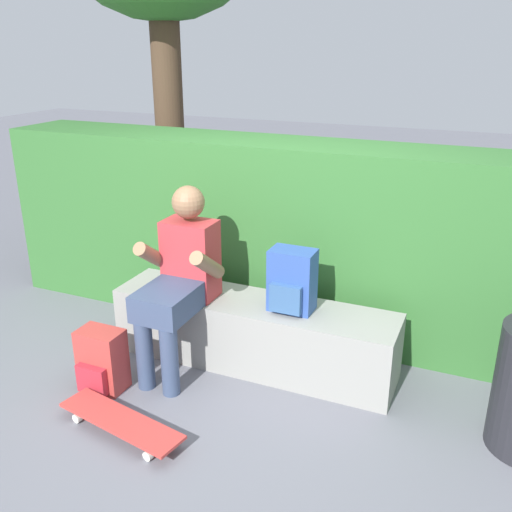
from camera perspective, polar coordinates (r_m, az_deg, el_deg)
ground_plane at (r=3.66m, az=-2.46°, el=-13.26°), size 24.00×24.00×0.00m
bench_main at (r=3.80m, az=-0.29°, el=-7.77°), size 1.91×0.45×0.46m
person_skater at (r=3.62m, az=-7.72°, el=-2.00°), size 0.49×0.62×1.21m
skateboard_near_person at (r=3.35m, az=-13.55°, el=-15.97°), size 0.82×0.34×0.09m
backpack_on_bench at (r=3.52m, az=3.64°, el=-2.60°), size 0.28×0.23×0.40m
backpack_on_ground at (r=3.69m, az=-15.37°, el=-10.23°), size 0.28×0.23×0.40m
hedge_row at (r=4.18m, az=3.99°, el=1.95°), size 4.71×0.61×1.39m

